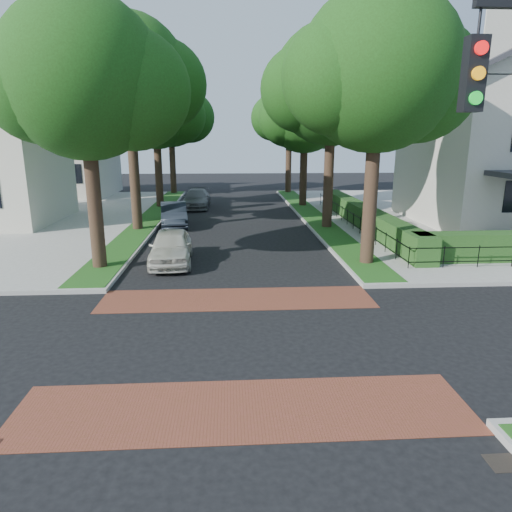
{
  "coord_description": "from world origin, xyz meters",
  "views": [
    {
      "loc": [
        -0.22,
        -11.17,
        5.19
      ],
      "look_at": [
        0.6,
        2.71,
        1.6
      ],
      "focal_mm": 32.0,
      "sensor_mm": 36.0,
      "label": 1
    }
  ],
  "objects": [
    {
      "name": "ground",
      "position": [
        0.0,
        0.0,
        0.0
      ],
      "size": [
        120.0,
        120.0,
        0.0
      ],
      "primitive_type": "plane",
      "color": "black",
      "rests_on": "ground"
    },
    {
      "name": "crosswalk_far",
      "position": [
        0.0,
        3.2,
        0.01
      ],
      "size": [
        9.0,
        2.2,
        0.01
      ],
      "primitive_type": "cube",
      "color": "brown",
      "rests_on": "ground"
    },
    {
      "name": "crosswalk_near",
      "position": [
        0.0,
        -3.2,
        0.01
      ],
      "size": [
        9.0,
        2.2,
        0.01
      ],
      "primitive_type": "cube",
      "color": "brown",
      "rests_on": "ground"
    },
    {
      "name": "storm_drain",
      "position": [
        4.3,
        -5.0,
        0.01
      ],
      "size": [
        0.65,
        0.45,
        0.01
      ],
      "primitive_type": "cube",
      "color": "black",
      "rests_on": "ground"
    },
    {
      "name": "grass_strip_ne",
      "position": [
        5.4,
        19.1,
        0.16
      ],
      "size": [
        1.6,
        29.8,
        0.02
      ],
      "primitive_type": "cube",
      "color": "#224F16",
      "rests_on": "sidewalk_ne"
    },
    {
      "name": "grass_strip_nw",
      "position": [
        -5.4,
        19.1,
        0.16
      ],
      "size": [
        1.6,
        29.8,
        0.02
      ],
      "primitive_type": "cube",
      "color": "#224F16",
      "rests_on": "sidewalk_nw"
    },
    {
      "name": "tree_right_near",
      "position": [
        5.6,
        7.24,
        7.63
      ],
      "size": [
        7.75,
        6.67,
        10.66
      ],
      "color": "black",
      "rests_on": "sidewalk_ne"
    },
    {
      "name": "tree_right_mid",
      "position": [
        5.61,
        15.25,
        7.99
      ],
      "size": [
        8.25,
        7.09,
        11.22
      ],
      "color": "black",
      "rests_on": "sidewalk_ne"
    },
    {
      "name": "tree_right_far",
      "position": [
        5.6,
        24.22,
        6.91
      ],
      "size": [
        7.25,
        6.23,
        9.74
      ],
      "color": "black",
      "rests_on": "sidewalk_ne"
    },
    {
      "name": "tree_right_back",
      "position": [
        5.6,
        33.23,
        7.27
      ],
      "size": [
        7.5,
        6.45,
        10.2
      ],
      "color": "black",
      "rests_on": "sidewalk_ne"
    },
    {
      "name": "tree_left_near",
      "position": [
        -5.4,
        7.23,
        7.27
      ],
      "size": [
        7.5,
        6.45,
        10.2
      ],
      "color": "black",
      "rests_on": "sidewalk_nw"
    },
    {
      "name": "tree_left_mid",
      "position": [
        -5.39,
        15.24,
        8.34
      ],
      "size": [
        8.0,
        6.88,
        11.48
      ],
      "color": "black",
      "rests_on": "sidewalk_nw"
    },
    {
      "name": "tree_left_far",
      "position": [
        -5.4,
        24.22,
        7.12
      ],
      "size": [
        7.0,
        6.02,
        9.86
      ],
      "color": "black",
      "rests_on": "sidewalk_nw"
    },
    {
      "name": "tree_left_back",
      "position": [
        -5.4,
        33.24,
        7.41
      ],
      "size": [
        7.75,
        6.66,
        10.44
      ],
      "color": "black",
      "rests_on": "sidewalk_nw"
    },
    {
      "name": "hedge_main_road",
      "position": [
        7.7,
        15.0,
        0.75
      ],
      "size": [
        1.0,
        18.0,
        1.2
      ],
      "primitive_type": "cube",
      "color": "#184417",
      "rests_on": "sidewalk_ne"
    },
    {
      "name": "fence_main_road",
      "position": [
        6.9,
        15.0,
        0.6
      ],
      "size": [
        0.06,
        18.0,
        0.9
      ],
      "primitive_type": null,
      "color": "black",
      "rests_on": "sidewalk_ne"
    },
    {
      "name": "house_left_far",
      "position": [
        -15.49,
        31.99,
        5.04
      ],
      "size": [
        10.0,
        9.0,
        10.14
      ],
      "color": "beige",
      "rests_on": "sidewalk_nw"
    },
    {
      "name": "parked_car_front",
      "position": [
        -2.72,
        7.84,
        0.73
      ],
      "size": [
        1.97,
        4.38,
        1.46
      ],
      "primitive_type": "imported",
      "rotation": [
        0.0,
        0.0,
        0.06
      ],
      "color": "beige",
      "rests_on": "ground"
    },
    {
      "name": "parked_car_middle",
      "position": [
        -3.6,
        16.54,
        0.71
      ],
      "size": [
        2.1,
        4.49,
        1.42
      ],
      "primitive_type": "imported",
      "rotation": [
        0.0,
        0.0,
        0.14
      ],
      "color": "#212731",
      "rests_on": "ground"
    },
    {
      "name": "parked_car_rear",
      "position": [
        -2.73,
        23.97,
        0.7
      ],
      "size": [
        2.06,
        4.87,
        1.4
      ],
      "primitive_type": "imported",
      "rotation": [
        0.0,
        0.0,
        -0.02
      ],
      "color": "slate",
      "rests_on": "ground"
    }
  ]
}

